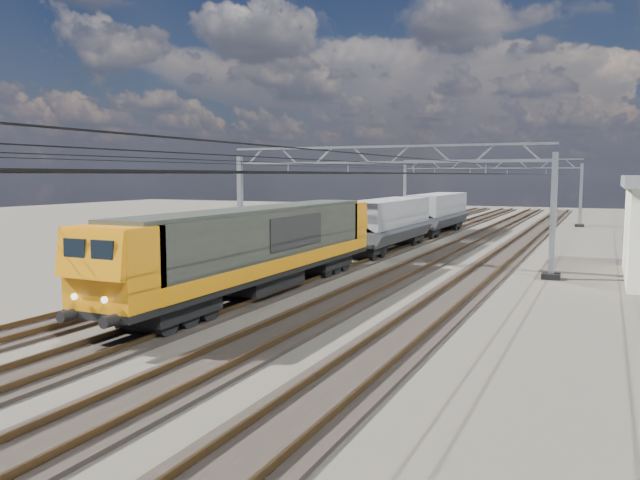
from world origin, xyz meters
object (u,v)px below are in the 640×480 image
at_px(catenary_gantry_mid, 380,201).
at_px(hopper_wagon_lead, 387,220).
at_px(hopper_wagon_mid, 437,210).
at_px(locomotive, 260,245).
at_px(catenary_gantry_far, 488,189).

bearing_deg(catenary_gantry_mid, hopper_wagon_lead, 105.21).
xyz_separation_m(hopper_wagon_lead, hopper_wagon_mid, (0.00, 14.20, 0.00)).
height_order(catenary_gantry_mid, locomotive, catenary_gantry_mid).
height_order(catenary_gantry_mid, hopper_wagon_lead, catenary_gantry_mid).
relative_size(catenary_gantry_far, hopper_wagon_mid, 1.53).
bearing_deg(locomotive, catenary_gantry_mid, 79.05).
xyz_separation_m(catenary_gantry_mid, hopper_wagon_lead, (-2.00, 7.35, -1.67)).
height_order(catenary_gantry_far, hopper_wagon_mid, catenary_gantry_far).
height_order(hopper_wagon_lead, hopper_wagon_mid, same).
relative_size(catenary_gantry_mid, hopper_wagon_mid, 1.53).
distance_m(catenary_gantry_far, locomotive, 46.41).
distance_m(catenary_gantry_mid, hopper_wagon_lead, 7.80).
bearing_deg(catenary_gantry_mid, catenary_gantry_far, 90.00).
xyz_separation_m(catenary_gantry_mid, hopper_wagon_mid, (-2.00, 21.55, -1.67)).
xyz_separation_m(locomotive, hopper_wagon_mid, (-0.00, 31.90, -0.09)).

